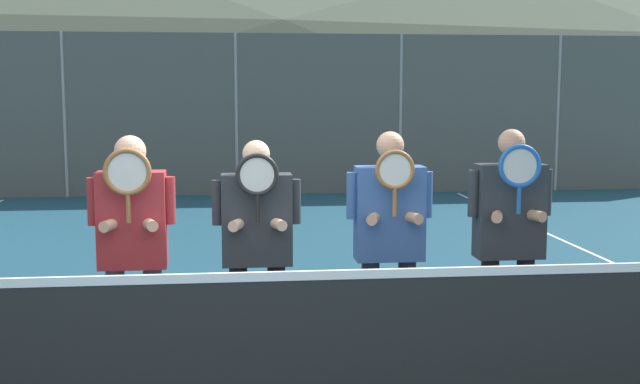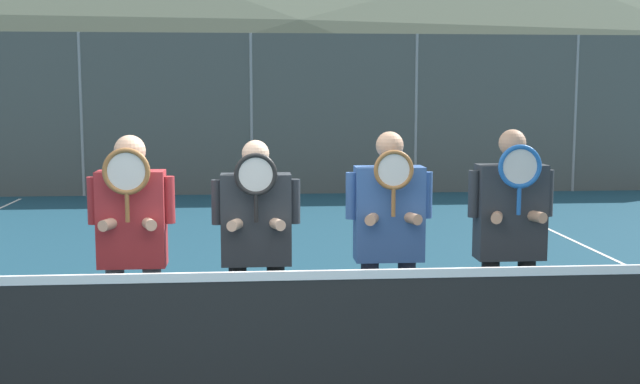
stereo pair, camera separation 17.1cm
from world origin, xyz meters
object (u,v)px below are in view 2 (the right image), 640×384
at_px(player_rightmost, 510,232).
at_px(player_leftmost, 132,237).
at_px(car_left_of_center, 213,142).
at_px(player_center_left, 256,238).
at_px(car_right_of_center, 631,139).
at_px(player_center_right, 389,233).
at_px(car_center, 428,142).

bearing_deg(player_rightmost, player_leftmost, 179.51).
height_order(player_rightmost, car_left_of_center, player_rightmost).
bearing_deg(car_left_of_center, player_center_left, -85.72).
height_order(player_leftmost, car_right_of_center, player_leftmost).
distance_m(player_leftmost, car_left_of_center, 13.37).
bearing_deg(player_center_right, car_center, 76.60).
height_order(player_leftmost, car_left_of_center, player_leftmost).
xyz_separation_m(player_center_right, car_left_of_center, (-1.94, 13.34, -0.16)).
bearing_deg(car_right_of_center, car_left_of_center, -177.70).
bearing_deg(player_rightmost, car_right_of_center, 61.28).
height_order(player_rightmost, car_center, player_rightmost).
relative_size(player_rightmost, car_right_of_center, 0.41).
xyz_separation_m(player_leftmost, car_right_of_center, (10.25, 13.79, -0.18)).
distance_m(car_center, car_right_of_center, 5.24).
height_order(player_leftmost, player_center_right, player_center_right).
distance_m(player_center_left, car_right_of_center, 16.60).
xyz_separation_m(car_center, car_right_of_center, (5.23, 0.29, 0.02)).
distance_m(player_leftmost, player_center_right, 1.81).
xyz_separation_m(player_leftmost, car_left_of_center, (-0.13, 13.37, -0.17)).
distance_m(player_leftmost, player_rightmost, 2.68).
bearing_deg(player_center_left, player_center_right, -4.33).
bearing_deg(player_center_right, car_left_of_center, 98.28).
distance_m(player_center_right, player_rightmost, 0.87).
xyz_separation_m(player_center_right, player_rightmost, (0.87, -0.05, 0.01)).
relative_size(player_rightmost, car_left_of_center, 0.42).
bearing_deg(car_center, car_left_of_center, -178.57).
bearing_deg(player_center_right, player_center_left, 175.67).
height_order(car_left_of_center, car_center, car_left_of_center).
height_order(player_leftmost, car_center, player_leftmost).
height_order(player_leftmost, player_rightmost, player_rightmost).
distance_m(player_rightmost, car_left_of_center, 13.69).
distance_m(player_center_right, car_right_of_center, 16.14).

